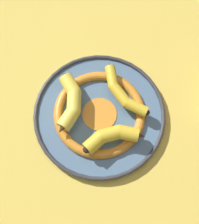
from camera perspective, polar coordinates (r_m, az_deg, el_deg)
ground_plane at (r=0.92m, az=-1.97°, el=0.79°), size 2.80×2.80×0.00m
decorative_bowl at (r=0.89m, az=0.00°, el=-0.42°), size 0.38×0.38×0.03m
banana_a at (r=0.84m, az=2.38°, el=-4.46°), size 0.17×0.08×0.04m
banana_b at (r=0.87m, az=-5.25°, el=1.68°), size 0.11×0.17×0.04m
banana_c at (r=0.88m, az=4.08°, el=3.68°), size 0.08×0.20×0.03m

